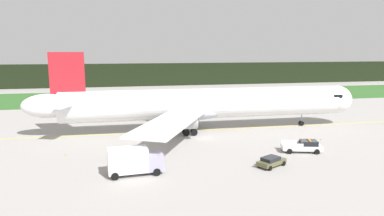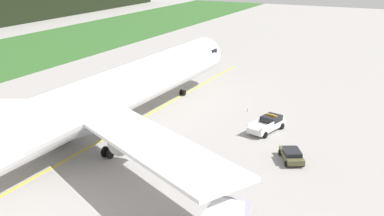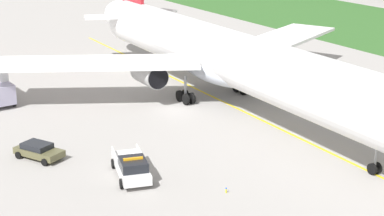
{
  "view_description": "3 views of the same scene",
  "coord_description": "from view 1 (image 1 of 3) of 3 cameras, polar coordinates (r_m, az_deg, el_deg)",
  "views": [
    {
      "loc": [
        -13.28,
        -55.61,
        15.13
      ],
      "look_at": [
        -0.69,
        6.03,
        4.24
      ],
      "focal_mm": 32.04,
      "sensor_mm": 36.0,
      "label": 1
    },
    {
      "loc": [
        -39.7,
        -26.26,
        20.98
      ],
      "look_at": [
        9.99,
        -1.75,
        2.45
      ],
      "focal_mm": 43.43,
      "sensor_mm": 36.0,
      "label": 2
    },
    {
      "loc": [
        52.11,
        -28.66,
        19.39
      ],
      "look_at": [
        8.17,
        -2.92,
        3.01
      ],
      "focal_mm": 57.7,
      "sensor_mm": 36.0,
      "label": 3
    }
  ],
  "objects": [
    {
      "name": "ground",
      "position": [
        59.14,
        1.83,
        -5.0
      ],
      "size": [
        320.0,
        320.0,
        0.0
      ],
      "primitive_type": "plane",
      "color": "#9E9A96"
    },
    {
      "name": "grass_verge",
      "position": [
        110.77,
        -4.55,
        1.95
      ],
      "size": [
        320.0,
        33.49,
        0.04
      ],
      "primitive_type": "cube",
      "color": "#316128",
      "rests_on": "ground"
    },
    {
      "name": "distant_tree_line",
      "position": [
        144.12,
        -6.26,
        5.57
      ],
      "size": [
        288.0,
        4.67,
        9.15
      ],
      "primitive_type": "cube",
      "color": "black",
      "rests_on": "ground"
    },
    {
      "name": "taxiway_centerline_main",
      "position": [
        64.95,
        2.18,
        -3.65
      ],
      "size": [
        83.18,
        1.12,
        0.01
      ],
      "primitive_type": "cube",
      "rotation": [
        0.0,
        0.0,
        -0.01
      ],
      "color": "yellow",
      "rests_on": "ground"
    },
    {
      "name": "airliner",
      "position": [
        63.86,
        1.71,
        0.64
      ],
      "size": [
        62.28,
        45.26,
        14.6
      ],
      "color": "white",
      "rests_on": "ground"
    },
    {
      "name": "ops_pickup_truck",
      "position": [
        53.64,
        18.02,
        -6.05
      ],
      "size": [
        6.1,
        3.47,
        1.94
      ],
      "color": "silver",
      "rests_on": "ground"
    },
    {
      "name": "catering_truck",
      "position": [
        42.54,
        -9.68,
        -8.6
      ],
      "size": [
        6.81,
        3.18,
        3.54
      ],
      "color": "#9D99B5",
      "rests_on": "ground"
    },
    {
      "name": "staff_car",
      "position": [
        46.26,
        13.06,
        -8.61
      ],
      "size": [
        4.48,
        3.57,
        1.3
      ],
      "color": "brown",
      "rests_on": "ground"
    },
    {
      "name": "taxiway_edge_light_east",
      "position": [
        60.67,
        20.63,
        -5.04
      ],
      "size": [
        0.12,
        0.12,
        0.41
      ],
      "color": "yellow",
      "rests_on": "ground"
    },
    {
      "name": "taxiway_edge_light_west",
      "position": [
        52.31,
        -20.34,
        -7.35
      ],
      "size": [
        0.12,
        0.12,
        0.44
      ],
      "color": "yellow",
      "rests_on": "ground"
    }
  ]
}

